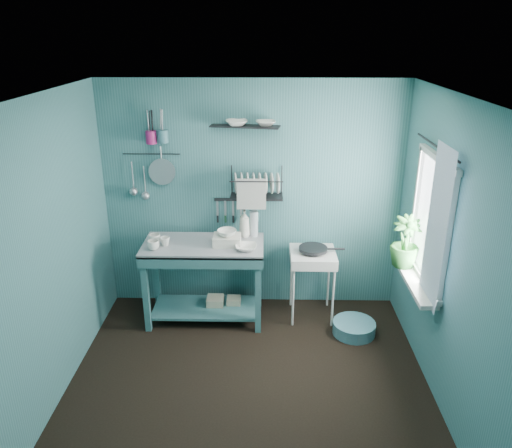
{
  "coord_description": "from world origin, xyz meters",
  "views": [
    {
      "loc": [
        0.14,
        -3.61,
        2.95
      ],
      "look_at": [
        0.05,
        0.85,
        1.2
      ],
      "focal_mm": 35.0,
      "sensor_mm": 36.0,
      "label": 1
    }
  ],
  "objects_px": {
    "work_counter": "(205,281)",
    "soap_bottle": "(244,223)",
    "mug_left": "(153,245)",
    "floor_basin": "(354,328)",
    "frying_pan": "(313,249)",
    "mug_mid": "(165,241)",
    "dish_rack": "(257,183)",
    "utensil_cup_teal": "(163,136)",
    "water_bottle": "(254,224)",
    "storage_tin_large": "(215,306)",
    "storage_tin_small": "(234,306)",
    "hotplate_stand": "(312,284)",
    "colander": "(162,172)",
    "mug_right": "(155,239)",
    "potted_plant": "(405,242)",
    "wash_tub": "(227,240)",
    "utensil_cup_magenta": "(151,137)"
  },
  "relations": [
    {
      "from": "utensil_cup_teal",
      "to": "colander",
      "type": "bearing_deg",
      "value": 144.7
    },
    {
      "from": "storage_tin_small",
      "to": "potted_plant",
      "type": "bearing_deg",
      "value": -15.12
    },
    {
      "from": "mug_mid",
      "to": "dish_rack",
      "type": "xyz_separation_m",
      "value": [
        0.93,
        0.33,
        0.53
      ]
    },
    {
      "from": "wash_tub",
      "to": "storage_tin_large",
      "type": "relative_size",
      "value": 1.27
    },
    {
      "from": "mug_left",
      "to": "frying_pan",
      "type": "relative_size",
      "value": 0.41
    },
    {
      "from": "storage_tin_large",
      "to": "floor_basin",
      "type": "xyz_separation_m",
      "value": [
        1.47,
        -0.33,
        -0.04
      ]
    },
    {
      "from": "potted_plant",
      "to": "storage_tin_large",
      "type": "bearing_deg",
      "value": 167.32
    },
    {
      "from": "work_counter",
      "to": "soap_bottle",
      "type": "xyz_separation_m",
      "value": [
        0.42,
        0.2,
        0.59
      ]
    },
    {
      "from": "frying_pan",
      "to": "storage_tin_large",
      "type": "xyz_separation_m",
      "value": [
        -1.05,
        -0.03,
        -0.69
      ]
    },
    {
      "from": "work_counter",
      "to": "frying_pan",
      "type": "distance_m",
      "value": 1.2
    },
    {
      "from": "hotplate_stand",
      "to": "soap_bottle",
      "type": "bearing_deg",
      "value": 179.08
    },
    {
      "from": "mug_right",
      "to": "water_bottle",
      "type": "bearing_deg",
      "value": 12.17
    },
    {
      "from": "soap_bottle",
      "to": "hotplate_stand",
      "type": "relative_size",
      "value": 0.39
    },
    {
      "from": "water_bottle",
      "to": "dish_rack",
      "type": "bearing_deg",
      "value": 63.35
    },
    {
      "from": "mug_mid",
      "to": "mug_right",
      "type": "xyz_separation_m",
      "value": [
        -0.12,
        0.06,
        0.0
      ]
    },
    {
      "from": "water_bottle",
      "to": "soap_bottle",
      "type": "bearing_deg",
      "value": -168.69
    },
    {
      "from": "floor_basin",
      "to": "colander",
      "type": "bearing_deg",
      "value": 162.65
    },
    {
      "from": "storage_tin_large",
      "to": "floor_basin",
      "type": "distance_m",
      "value": 1.5
    },
    {
      "from": "frying_pan",
      "to": "utensil_cup_teal",
      "type": "height_order",
      "value": "utensil_cup_teal"
    },
    {
      "from": "potted_plant",
      "to": "water_bottle",
      "type": "bearing_deg",
      "value": 157.79
    },
    {
      "from": "wash_tub",
      "to": "hotplate_stand",
      "type": "xyz_separation_m",
      "value": [
        0.9,
        0.1,
        -0.55
      ]
    },
    {
      "from": "wash_tub",
      "to": "soap_bottle",
      "type": "distance_m",
      "value": 0.3
    },
    {
      "from": "mug_left",
      "to": "storage_tin_small",
      "type": "height_order",
      "value": "mug_left"
    },
    {
      "from": "utensil_cup_teal",
      "to": "potted_plant",
      "type": "distance_m",
      "value": 2.61
    },
    {
      "from": "mug_left",
      "to": "water_bottle",
      "type": "height_order",
      "value": "water_bottle"
    },
    {
      "from": "wash_tub",
      "to": "floor_basin",
      "type": "xyz_separation_m",
      "value": [
        1.32,
        -0.26,
        -0.87
      ]
    },
    {
      "from": "storage_tin_large",
      "to": "floor_basin",
      "type": "height_order",
      "value": "storage_tin_large"
    },
    {
      "from": "mug_left",
      "to": "floor_basin",
      "type": "relative_size",
      "value": 0.28
    },
    {
      "from": "work_counter",
      "to": "mug_mid",
      "type": "relative_size",
      "value": 12.45
    },
    {
      "from": "mug_mid",
      "to": "utensil_cup_magenta",
      "type": "distance_m",
      "value": 1.07
    },
    {
      "from": "mug_left",
      "to": "mug_mid",
      "type": "distance_m",
      "value": 0.14
    },
    {
      "from": "soap_bottle",
      "to": "storage_tin_small",
      "type": "bearing_deg",
      "value": -135.0
    },
    {
      "from": "soap_bottle",
      "to": "storage_tin_large",
      "type": "xyz_separation_m",
      "value": [
        -0.32,
        -0.15,
        -0.92
      ]
    },
    {
      "from": "wash_tub",
      "to": "storage_tin_small",
      "type": "distance_m",
      "value": 0.84
    },
    {
      "from": "hotplate_stand",
      "to": "colander",
      "type": "height_order",
      "value": "colander"
    },
    {
      "from": "colander",
      "to": "soap_bottle",
      "type": "bearing_deg",
      "value": -9.98
    },
    {
      "from": "work_counter",
      "to": "floor_basin",
      "type": "relative_size",
      "value": 2.83
    },
    {
      "from": "storage_tin_large",
      "to": "potted_plant",
      "type": "bearing_deg",
      "value": -12.68
    },
    {
      "from": "work_counter",
      "to": "frying_pan",
      "type": "relative_size",
      "value": 4.15
    },
    {
      "from": "colander",
      "to": "frying_pan",
      "type": "bearing_deg",
      "value": -9.87
    },
    {
      "from": "water_bottle",
      "to": "storage_tin_large",
      "type": "height_order",
      "value": "water_bottle"
    },
    {
      "from": "potted_plant",
      "to": "storage_tin_large",
      "type": "height_order",
      "value": "potted_plant"
    },
    {
      "from": "mug_mid",
      "to": "frying_pan",
      "type": "bearing_deg",
      "value": 5.08
    },
    {
      "from": "mug_left",
      "to": "potted_plant",
      "type": "height_order",
      "value": "potted_plant"
    },
    {
      "from": "mug_mid",
      "to": "utensil_cup_teal",
      "type": "height_order",
      "value": "utensil_cup_teal"
    },
    {
      "from": "mug_mid",
      "to": "hotplate_stand",
      "type": "distance_m",
      "value": 1.63
    },
    {
      "from": "potted_plant",
      "to": "dish_rack",
      "type": "bearing_deg",
      "value": 155.61
    },
    {
      "from": "mug_right",
      "to": "dish_rack",
      "type": "height_order",
      "value": "dish_rack"
    },
    {
      "from": "utensil_cup_teal",
      "to": "floor_basin",
      "type": "bearing_deg",
      "value": -16.9
    },
    {
      "from": "colander",
      "to": "utensil_cup_magenta",
      "type": "bearing_deg",
      "value": -159.49
    }
  ]
}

